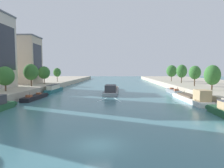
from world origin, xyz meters
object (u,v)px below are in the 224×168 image
object	(u,v)px
moored_boat_right_end	(173,91)
tree_right_past_mid	(212,75)
tree_left_nearest	(5,76)
barge_midriver	(112,90)
tree_left_midway	(57,72)
tree_left_far	(31,72)
moored_boat_right_lone	(192,98)
tree_right_by_lamp	(182,71)
tree_right_distant	(195,73)
tree_left_third	(44,73)
tree_right_second	(172,71)
moored_boat_left_midway	(35,97)
moored_boat_left_far	(54,89)

from	to	relation	value
moored_boat_right_end	tree_right_past_mid	xyz separation A→B (m)	(7.28, -8.79, 5.23)
moored_boat_right_end	tree_left_nearest	xyz separation A→B (m)	(-44.28, -13.43, 5.07)
barge_midriver	tree_left_midway	size ratio (longest dim) A/B	3.79
tree_left_far	tree_right_past_mid	bearing A→B (deg)	-10.65
moored_boat_right_lone	tree_left_nearest	xyz separation A→B (m)	(-43.93, 2.48, 4.77)
tree_left_midway	tree_right_by_lamp	xyz separation A→B (m)	(52.39, -8.05, 0.59)
tree_right_distant	tree_left_nearest	bearing A→B (deg)	-162.09
tree_right_by_lamp	tree_left_third	bearing A→B (deg)	-173.35
moored_boat_right_lone	tree_left_nearest	size ratio (longest dim) A/B	2.80
moored_boat_right_end	tree_right_second	xyz separation A→B (m)	(7.99, 31.07, 6.07)
moored_boat_right_end	tree_left_third	world-z (taller)	tree_left_third
moored_boat_right_lone	tree_left_third	xyz separation A→B (m)	(-44.20, 27.27, 5.24)
tree_left_nearest	tree_left_midway	size ratio (longest dim) A/B	0.99
tree_right_distant	tree_right_by_lamp	distance (m)	14.17
moored_boat_left_midway	tree_right_by_lamp	distance (m)	55.04
tree_right_second	tree_left_midway	bearing A→B (deg)	-173.98
moored_boat_left_midway	tree_left_nearest	world-z (taller)	tree_left_nearest
barge_midriver	moored_boat_right_lone	world-z (taller)	moored_boat_right_lone
moored_boat_left_far	tree_right_distant	bearing A→B (deg)	1.59
moored_boat_left_midway	moored_boat_right_lone	distance (m)	37.03
moored_boat_left_far	tree_left_nearest	xyz separation A→B (m)	(-6.55, -15.53, 4.65)
moored_boat_right_end	tree_left_midway	xyz separation A→B (m)	(-44.22, 25.56, 5.46)
barge_midriver	tree_right_by_lamp	world-z (taller)	tree_right_by_lamp
moored_boat_right_lone	tree_right_by_lamp	xyz separation A→B (m)	(8.51, 33.42, 5.75)
tree_left_nearest	tree_right_past_mid	bearing A→B (deg)	5.14
moored_boat_right_lone	tree_right_by_lamp	size ratio (longest dim) A/B	2.32
moored_boat_right_lone	tree_right_by_lamp	world-z (taller)	tree_right_by_lamp
moored_boat_right_end	tree_left_nearest	size ratio (longest dim) A/B	1.79
tree_left_midway	moored_boat_left_midway	bearing A→B (deg)	-79.75
tree_left_far	tree_right_distant	world-z (taller)	tree_left_far
tree_right_distant	tree_right_second	distance (m)	27.72
tree_right_second	moored_boat_left_far	bearing A→B (deg)	-147.64
tree_left_far	tree_right_distant	xyz separation A→B (m)	(52.28, 2.39, -0.16)
tree_right_past_mid	tree_right_distant	world-z (taller)	tree_right_distant
tree_right_past_mid	tree_right_by_lamp	bearing A→B (deg)	88.07
moored_boat_right_lone	tree_right_second	size ratio (longest dim) A/B	2.27
moored_boat_left_midway	moored_boat_left_far	xyz separation A→B (m)	(-0.48, 15.06, 0.52)
tree_left_midway	tree_right_second	size ratio (longest dim) A/B	0.82
moored_boat_left_midway	moored_boat_left_far	world-z (taller)	moored_boat_left_far
tree_left_midway	tree_right_by_lamp	size ratio (longest dim) A/B	0.83
tree_right_by_lamp	moored_boat_right_lone	bearing A→B (deg)	-104.29
tree_right_past_mid	moored_boat_left_far	bearing A→B (deg)	166.40
tree_left_third	tree_right_by_lamp	bearing A→B (deg)	6.65
tree_left_far	tree_right_past_mid	xyz separation A→B (m)	(51.90, -9.76, -0.65)
moored_boat_left_midway	tree_left_midway	world-z (taller)	tree_left_midway
tree_left_midway	moored_boat_right_end	bearing A→B (deg)	-30.03
moored_boat_right_lone	tree_left_third	size ratio (longest dim) A/B	2.58
tree_left_midway	barge_midriver	bearing A→B (deg)	-44.36
tree_left_midway	tree_right_past_mid	size ratio (longest dim) A/B	0.94
tree_right_distant	tree_right_second	size ratio (longest dim) A/B	0.88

